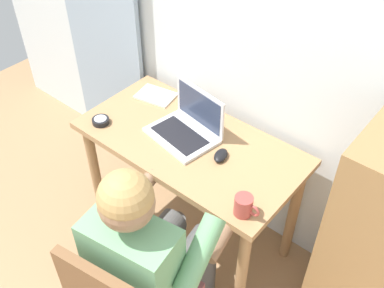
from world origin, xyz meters
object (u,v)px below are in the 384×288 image
desk (190,158)px  notebook_pad (156,96)px  desk_clock (101,121)px  coffee_mug (244,206)px  computer_mouse (221,155)px  laptop (188,126)px  person_seated (152,248)px

desk → notebook_pad: bearing=156.8°
desk_clock → coffee_mug: size_ratio=0.75×
desk → computer_mouse: bearing=-0.6°
desk → computer_mouse: (0.20, -0.00, 0.13)m
laptop → desk_clock: 0.47m
person_seated → desk: bearing=115.7°
desk → person_seated: size_ratio=0.96×
computer_mouse → coffee_mug: coffee_mug is taller
laptop → computer_mouse: (0.24, -0.04, -0.04)m
desk_clock → coffee_mug: 0.93m
laptop → computer_mouse: 0.24m
laptop → coffee_mug: bearing=-25.6°
desk_clock → coffee_mug: coffee_mug is taller
desk → person_seated: person_seated is taller
desk → computer_mouse: 0.24m
notebook_pad → coffee_mug: (0.87, -0.38, 0.04)m
person_seated → laptop: size_ratio=3.20×
desk → laptop: (-0.04, 0.03, 0.17)m
desk → person_seated: bearing=-64.3°
notebook_pad → coffee_mug: bearing=-35.1°
desk → desk_clock: bearing=-156.8°
desk → coffee_mug: (0.48, -0.21, 0.17)m
desk → desk_clock: size_ratio=12.90×
person_seated → notebook_pad: (-0.66, 0.73, 0.07)m
person_seated → desk_clock: size_ratio=13.37×
desk_clock → notebook_pad: bearing=81.0°
person_seated → coffee_mug: 0.42m
desk_clock → notebook_pad: size_ratio=0.43×
desk_clock → computer_mouse: bearing=16.4°
desk → person_seated: 0.62m
person_seated → notebook_pad: person_seated is taller
person_seated → computer_mouse: bearing=97.3°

